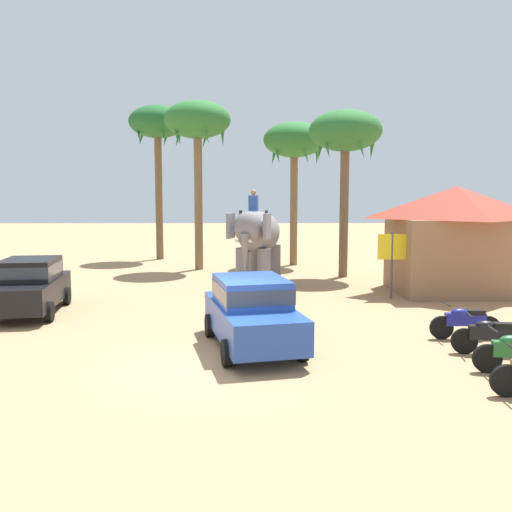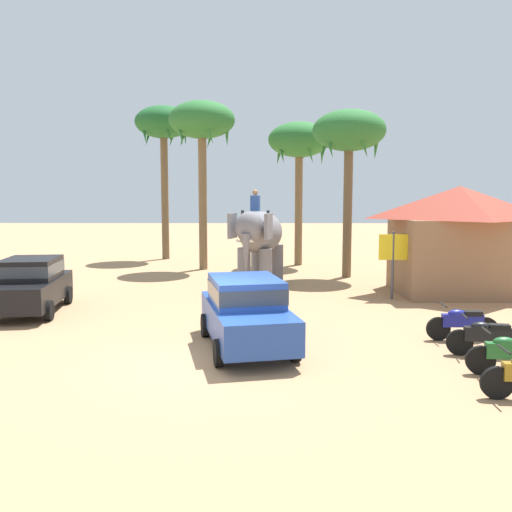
{
  "view_description": "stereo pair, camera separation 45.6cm",
  "coord_description": "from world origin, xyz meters",
  "px_view_note": "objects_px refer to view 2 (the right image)",
  "views": [
    {
      "loc": [
        0.72,
        -11.67,
        3.66
      ],
      "look_at": [
        0.96,
        6.81,
        1.6
      ],
      "focal_mm": 38.31,
      "sensor_mm": 36.0,
      "label": 1
    },
    {
      "loc": [
        1.17,
        -11.67,
        3.66
      ],
      "look_at": [
        0.96,
        6.81,
        1.6
      ],
      "focal_mm": 38.31,
      "sensor_mm": 36.0,
      "label": 2
    }
  ],
  "objects_px": {
    "elephant_with_mahout": "(259,237)",
    "motorcycle_fourth_in_row": "(462,323)",
    "palm_tree_behind_elephant": "(164,127)",
    "palm_tree_near_hut": "(202,125)",
    "palm_tree_far_back": "(349,135)",
    "signboard_yellow": "(393,252)",
    "roadside_hut": "(458,237)",
    "palm_tree_left_of_road": "(299,143)",
    "car_sedan_foreground": "(246,310)",
    "motorcycle_second_in_row": "(511,353)",
    "car_parked_far_side": "(31,283)",
    "motorcycle_mid_row": "(487,337)"
  },
  "relations": [
    {
      "from": "motorcycle_mid_row",
      "to": "palm_tree_left_of_road",
      "type": "bearing_deg",
      "value": 101.12
    },
    {
      "from": "motorcycle_second_in_row",
      "to": "roadside_hut",
      "type": "bearing_deg",
      "value": 76.77
    },
    {
      "from": "palm_tree_far_back",
      "to": "signboard_yellow",
      "type": "xyz_separation_m",
      "value": [
        0.81,
        -5.24,
        -4.6
      ]
    },
    {
      "from": "elephant_with_mahout",
      "to": "palm_tree_near_hut",
      "type": "height_order",
      "value": "palm_tree_near_hut"
    },
    {
      "from": "motorcycle_fourth_in_row",
      "to": "signboard_yellow",
      "type": "bearing_deg",
      "value": 94.7
    },
    {
      "from": "motorcycle_fourth_in_row",
      "to": "palm_tree_behind_elephant",
      "type": "relative_size",
      "value": 0.21
    },
    {
      "from": "elephant_with_mahout",
      "to": "motorcycle_mid_row",
      "type": "bearing_deg",
      "value": -61.7
    },
    {
      "from": "palm_tree_behind_elephant",
      "to": "signboard_yellow",
      "type": "relative_size",
      "value": 3.61
    },
    {
      "from": "motorcycle_second_in_row",
      "to": "palm_tree_far_back",
      "type": "relative_size",
      "value": 0.24
    },
    {
      "from": "palm_tree_behind_elephant",
      "to": "palm_tree_far_back",
      "type": "bearing_deg",
      "value": -36.53
    },
    {
      "from": "elephant_with_mahout",
      "to": "palm_tree_behind_elephant",
      "type": "distance_m",
      "value": 12.17
    },
    {
      "from": "palm_tree_behind_elephant",
      "to": "palm_tree_near_hut",
      "type": "xyz_separation_m",
      "value": [
        2.65,
        -4.41,
        -0.44
      ]
    },
    {
      "from": "palm_tree_behind_elephant",
      "to": "palm_tree_left_of_road",
      "type": "xyz_separation_m",
      "value": [
        7.47,
        -2.68,
        -1.17
      ]
    },
    {
      "from": "motorcycle_second_in_row",
      "to": "palm_tree_near_hut",
      "type": "height_order",
      "value": "palm_tree_near_hut"
    },
    {
      "from": "motorcycle_fourth_in_row",
      "to": "roadside_hut",
      "type": "height_order",
      "value": "roadside_hut"
    },
    {
      "from": "car_sedan_foreground",
      "to": "motorcycle_second_in_row",
      "type": "xyz_separation_m",
      "value": [
        5.46,
        -1.99,
        -0.46
      ]
    },
    {
      "from": "elephant_with_mahout",
      "to": "palm_tree_near_hut",
      "type": "distance_m",
      "value": 7.63
    },
    {
      "from": "car_sedan_foreground",
      "to": "motorcycle_mid_row",
      "type": "height_order",
      "value": "car_sedan_foreground"
    },
    {
      "from": "motorcycle_fourth_in_row",
      "to": "palm_tree_far_back",
      "type": "xyz_separation_m",
      "value": [
        -1.26,
        10.79,
        5.83
      ]
    },
    {
      "from": "car_parked_far_side",
      "to": "palm_tree_behind_elephant",
      "type": "height_order",
      "value": "palm_tree_behind_elephant"
    },
    {
      "from": "motorcycle_second_in_row",
      "to": "palm_tree_near_hut",
      "type": "xyz_separation_m",
      "value": [
        -7.99,
        16.01,
        6.58
      ]
    },
    {
      "from": "motorcycle_fourth_in_row",
      "to": "palm_tree_far_back",
      "type": "distance_m",
      "value": 12.32
    },
    {
      "from": "car_sedan_foreground",
      "to": "palm_tree_left_of_road",
      "type": "distance_m",
      "value": 16.8
    },
    {
      "from": "car_sedan_foreground",
      "to": "palm_tree_behind_elephant",
      "type": "xyz_separation_m",
      "value": [
        -5.19,
        18.43,
        6.56
      ]
    },
    {
      "from": "palm_tree_behind_elephant",
      "to": "palm_tree_near_hut",
      "type": "bearing_deg",
      "value": -59.01
    },
    {
      "from": "palm_tree_left_of_road",
      "to": "roadside_hut",
      "type": "distance_m",
      "value": 10.77
    },
    {
      "from": "motorcycle_mid_row",
      "to": "roadside_hut",
      "type": "height_order",
      "value": "roadside_hut"
    },
    {
      "from": "palm_tree_behind_elephant",
      "to": "palm_tree_far_back",
      "type": "relative_size",
      "value": 1.17
    },
    {
      "from": "motorcycle_mid_row",
      "to": "motorcycle_fourth_in_row",
      "type": "relative_size",
      "value": 1.0
    },
    {
      "from": "car_parked_far_side",
      "to": "motorcycle_mid_row",
      "type": "relative_size",
      "value": 2.39
    },
    {
      "from": "elephant_with_mahout",
      "to": "palm_tree_near_hut",
      "type": "xyz_separation_m",
      "value": [
        -2.81,
        4.97,
        5.06
      ]
    },
    {
      "from": "elephant_with_mahout",
      "to": "motorcycle_fourth_in_row",
      "type": "xyz_separation_m",
      "value": [
        5.17,
        -8.34,
        -1.53
      ]
    },
    {
      "from": "roadside_hut",
      "to": "motorcycle_mid_row",
      "type": "bearing_deg",
      "value": -104.94
    },
    {
      "from": "motorcycle_second_in_row",
      "to": "motorcycle_mid_row",
      "type": "height_order",
      "value": "same"
    },
    {
      "from": "elephant_with_mahout",
      "to": "motorcycle_second_in_row",
      "type": "relative_size",
      "value": 2.23
    },
    {
      "from": "motorcycle_second_in_row",
      "to": "roadside_hut",
      "type": "xyz_separation_m",
      "value": [
        2.21,
        9.41,
        1.66
      ]
    },
    {
      "from": "palm_tree_left_of_road",
      "to": "signboard_yellow",
      "type": "xyz_separation_m",
      "value": [
        2.7,
        -9.49,
        -4.63
      ]
    },
    {
      "from": "elephant_with_mahout",
      "to": "palm_tree_left_of_road",
      "type": "bearing_deg",
      "value": 73.3
    },
    {
      "from": "palm_tree_left_of_road",
      "to": "roadside_hut",
      "type": "relative_size",
      "value": 1.46
    },
    {
      "from": "elephant_with_mahout",
      "to": "palm_tree_behind_elephant",
      "type": "xyz_separation_m",
      "value": [
        -5.46,
        9.38,
        5.5
      ]
    },
    {
      "from": "motorcycle_fourth_in_row",
      "to": "palm_tree_near_hut",
      "type": "xyz_separation_m",
      "value": [
        -7.98,
        13.31,
        6.58
      ]
    },
    {
      "from": "car_sedan_foreground",
      "to": "palm_tree_far_back",
      "type": "bearing_deg",
      "value": 70.02
    },
    {
      "from": "car_parked_far_side",
      "to": "motorcycle_second_in_row",
      "type": "bearing_deg",
      "value": -25.74
    },
    {
      "from": "elephant_with_mahout",
      "to": "palm_tree_behind_elephant",
      "type": "relative_size",
      "value": 0.46
    },
    {
      "from": "motorcycle_fourth_in_row",
      "to": "roadside_hut",
      "type": "relative_size",
      "value": 0.36
    },
    {
      "from": "car_sedan_foreground",
      "to": "palm_tree_near_hut",
      "type": "height_order",
      "value": "palm_tree_near_hut"
    },
    {
      "from": "car_parked_far_side",
      "to": "palm_tree_left_of_road",
      "type": "xyz_separation_m",
      "value": [
        9.15,
        11.79,
        5.39
      ]
    },
    {
      "from": "motorcycle_fourth_in_row",
      "to": "signboard_yellow",
      "type": "relative_size",
      "value": 0.75
    },
    {
      "from": "palm_tree_near_hut",
      "to": "palm_tree_left_of_road",
      "type": "distance_m",
      "value": 5.17
    },
    {
      "from": "motorcycle_second_in_row",
      "to": "palm_tree_near_hut",
      "type": "bearing_deg",
      "value": 116.54
    }
  ]
}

